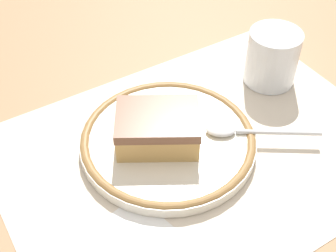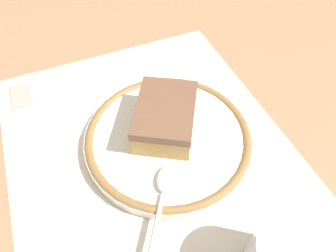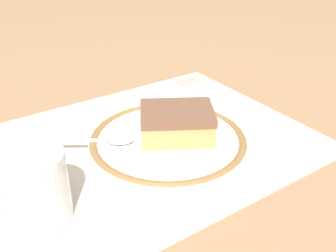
% 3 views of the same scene
% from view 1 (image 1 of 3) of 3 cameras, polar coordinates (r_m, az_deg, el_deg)
% --- Properties ---
extents(ground_plane, '(2.40, 2.40, 0.00)m').
position_cam_1_polar(ground_plane, '(0.59, 3.73, -3.09)').
color(ground_plane, '#9E7551').
extents(placemat, '(0.49, 0.36, 0.00)m').
position_cam_1_polar(placemat, '(0.59, 3.74, -3.04)').
color(placemat, beige).
rests_on(placemat, ground_plane).
extents(plate, '(0.22, 0.22, 0.02)m').
position_cam_1_polar(plate, '(0.58, 0.00, -1.77)').
color(plate, silver).
rests_on(plate, placemat).
extents(cake_slice, '(0.12, 0.11, 0.04)m').
position_cam_1_polar(cake_slice, '(0.56, -1.28, -0.24)').
color(cake_slice, tan).
rests_on(cake_slice, plate).
extents(spoon, '(0.13, 0.09, 0.01)m').
position_cam_1_polar(spoon, '(0.59, 8.75, -0.61)').
color(spoon, silver).
rests_on(spoon, plate).
extents(cup, '(0.07, 0.07, 0.08)m').
position_cam_1_polar(cup, '(0.69, 12.66, 7.92)').
color(cup, silver).
rests_on(cup, placemat).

